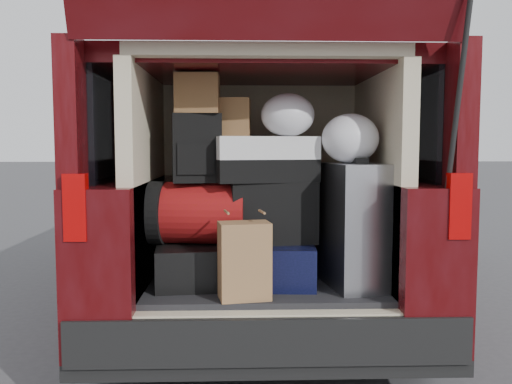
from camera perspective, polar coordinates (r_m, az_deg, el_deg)
minivan at (r=4.61m, az=-0.13°, el=0.18°), size 1.90×5.35×2.77m
load_floor at (r=3.19m, az=0.75°, el=-13.72°), size 1.24×1.05×0.55m
black_hardshell at (r=3.00m, az=-6.62°, el=-7.36°), size 0.44×0.57×0.21m
navy_hardshell at (r=2.97m, az=2.04°, el=-7.38°), size 0.44×0.53×0.22m
silver_roller at (r=2.90m, az=10.34°, el=-3.45°), size 0.34×0.47×0.65m
kraft_bag at (r=2.64m, az=-1.24°, el=-7.24°), size 0.27×0.19×0.38m
red_duffel at (r=2.95m, az=-6.05°, el=-2.18°), size 0.55×0.39×0.33m
black_soft_case at (r=2.94m, az=1.62°, el=-2.08°), size 0.50×0.34×0.33m
backpack at (r=2.89m, az=-6.27°, el=4.61°), size 0.27×0.19×0.36m
twotone_duffel at (r=2.91m, az=0.93°, el=3.48°), size 0.58×0.38×0.24m
grocery_sack_lower at (r=2.91m, az=-6.17°, el=10.21°), size 0.23×0.19×0.21m
grocery_sack_upper at (r=2.97m, az=-2.66°, el=7.82°), size 0.22×0.18×0.21m
plastic_bag_center at (r=2.95m, az=3.36°, el=8.08°), size 0.30×0.29×0.23m
plastic_bag_right at (r=2.87m, az=9.89°, el=5.57°), size 0.33×0.31×0.26m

